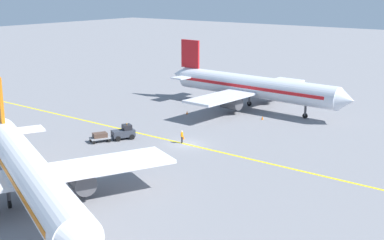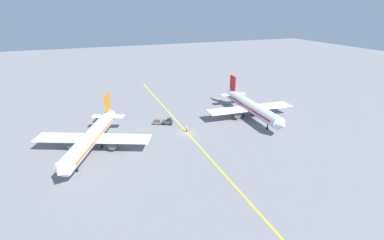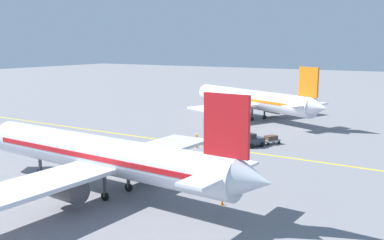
{
  "view_description": "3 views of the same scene",
  "coord_description": "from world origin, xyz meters",
  "px_view_note": "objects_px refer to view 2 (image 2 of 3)",
  "views": [
    {
      "loc": [
        52.44,
        41.08,
        20.1
      ],
      "look_at": [
        0.6,
        1.44,
        3.59
      ],
      "focal_mm": 50.0,
      "sensor_mm": 36.0,
      "label": 1
    },
    {
      "loc": [
        27.07,
        71.91,
        33.31
      ],
      "look_at": [
        -0.84,
        1.39,
        4.26
      ],
      "focal_mm": 28.0,
      "sensor_mm": 36.0,
      "label": 2
    },
    {
      "loc": [
        -54.38,
        -33.11,
        14.37
      ],
      "look_at": [
        -5.75,
        -3.42,
        4.71
      ],
      "focal_mm": 42.0,
      "sensor_mm": 36.0,
      "label": 3
    }
  ],
  "objects_px": {
    "traffic_cone_by_wingtip": "(225,108)",
    "traffic_cone_far_edge": "(244,125)",
    "ground_crew_worker": "(187,129)",
    "airplane_adjacent_stand": "(92,137)",
    "traffic_cone_near_nose": "(214,115)",
    "baggage_cart_trailing": "(157,122)",
    "traffic_cone_mid_apron": "(191,129)",
    "airplane_at_gate": "(251,107)",
    "baggage_tug_dark": "(168,122)"
  },
  "relations": [
    {
      "from": "airplane_adjacent_stand",
      "to": "traffic_cone_near_nose",
      "type": "height_order",
      "value": "airplane_adjacent_stand"
    },
    {
      "from": "airplane_adjacent_stand",
      "to": "traffic_cone_mid_apron",
      "type": "height_order",
      "value": "airplane_adjacent_stand"
    },
    {
      "from": "baggage_tug_dark",
      "to": "traffic_cone_by_wingtip",
      "type": "height_order",
      "value": "baggage_tug_dark"
    },
    {
      "from": "baggage_tug_dark",
      "to": "traffic_cone_far_edge",
      "type": "bearing_deg",
      "value": 155.57
    },
    {
      "from": "airplane_adjacent_stand",
      "to": "baggage_cart_trailing",
      "type": "distance_m",
      "value": 22.46
    },
    {
      "from": "airplane_adjacent_stand",
      "to": "baggage_cart_trailing",
      "type": "xyz_separation_m",
      "value": [
        -19.19,
        -11.31,
        -2.95
      ]
    },
    {
      "from": "baggage_tug_dark",
      "to": "baggage_cart_trailing",
      "type": "height_order",
      "value": "baggage_tug_dark"
    },
    {
      "from": "traffic_cone_near_nose",
      "to": "traffic_cone_mid_apron",
      "type": "xyz_separation_m",
      "value": [
        11.61,
        8.42,
        0.0
      ]
    },
    {
      "from": "baggage_cart_trailing",
      "to": "traffic_cone_far_edge",
      "type": "bearing_deg",
      "value": 155.25
    },
    {
      "from": "ground_crew_worker",
      "to": "traffic_cone_by_wingtip",
      "type": "relative_size",
      "value": 3.05
    },
    {
      "from": "ground_crew_worker",
      "to": "traffic_cone_far_edge",
      "type": "relative_size",
      "value": 3.05
    },
    {
      "from": "traffic_cone_by_wingtip",
      "to": "airplane_at_gate",
      "type": "bearing_deg",
      "value": 104.71
    },
    {
      "from": "ground_crew_worker",
      "to": "traffic_cone_mid_apron",
      "type": "distance_m",
      "value": 1.94
    },
    {
      "from": "traffic_cone_far_edge",
      "to": "traffic_cone_near_nose",
      "type": "bearing_deg",
      "value": -69.6
    },
    {
      "from": "traffic_cone_near_nose",
      "to": "ground_crew_worker",
      "type": "bearing_deg",
      "value": 35.57
    },
    {
      "from": "airplane_adjacent_stand",
      "to": "traffic_cone_by_wingtip",
      "type": "relative_size",
      "value": 61.16
    },
    {
      "from": "baggage_cart_trailing",
      "to": "traffic_cone_far_edge",
      "type": "xyz_separation_m",
      "value": [
        -23.58,
        10.87,
        -0.49
      ]
    },
    {
      "from": "baggage_tug_dark",
      "to": "airplane_adjacent_stand",
      "type": "bearing_deg",
      "value": 23.91
    },
    {
      "from": "airplane_adjacent_stand",
      "to": "traffic_cone_near_nose",
      "type": "xyz_separation_m",
      "value": [
        -38.53,
        -11.83,
        -3.43
      ]
    },
    {
      "from": "airplane_adjacent_stand",
      "to": "traffic_cone_near_nose",
      "type": "relative_size",
      "value": 61.16
    },
    {
      "from": "airplane_at_gate",
      "to": "baggage_cart_trailing",
      "type": "relative_size",
      "value": 12.03
    },
    {
      "from": "baggage_cart_trailing",
      "to": "traffic_cone_far_edge",
      "type": "height_order",
      "value": "baggage_cart_trailing"
    },
    {
      "from": "traffic_cone_by_wingtip",
      "to": "traffic_cone_far_edge",
      "type": "relative_size",
      "value": 1.0
    },
    {
      "from": "traffic_cone_by_wingtip",
      "to": "traffic_cone_far_edge",
      "type": "height_order",
      "value": "same"
    },
    {
      "from": "ground_crew_worker",
      "to": "traffic_cone_by_wingtip",
      "type": "height_order",
      "value": "ground_crew_worker"
    },
    {
      "from": "baggage_cart_trailing",
      "to": "ground_crew_worker",
      "type": "relative_size",
      "value": 1.76
    },
    {
      "from": "traffic_cone_near_nose",
      "to": "traffic_cone_by_wingtip",
      "type": "xyz_separation_m",
      "value": [
        -6.63,
        -5.07,
        0.0
      ]
    },
    {
      "from": "traffic_cone_by_wingtip",
      "to": "baggage_cart_trailing",
      "type": "bearing_deg",
      "value": 12.16
    },
    {
      "from": "baggage_tug_dark",
      "to": "traffic_cone_by_wingtip",
      "type": "relative_size",
      "value": 6.1
    },
    {
      "from": "airplane_at_gate",
      "to": "airplane_adjacent_stand",
      "type": "distance_m",
      "value": 48.45
    },
    {
      "from": "airplane_adjacent_stand",
      "to": "ground_crew_worker",
      "type": "xyz_separation_m",
      "value": [
        -25.37,
        -2.42,
        -2.8
      ]
    },
    {
      "from": "airplane_adjacent_stand",
      "to": "traffic_cone_mid_apron",
      "type": "distance_m",
      "value": 27.34
    },
    {
      "from": "traffic_cone_far_edge",
      "to": "airplane_adjacent_stand",
      "type": "bearing_deg",
      "value": 0.58
    },
    {
      "from": "baggage_tug_dark",
      "to": "traffic_cone_near_nose",
      "type": "height_order",
      "value": "baggage_tug_dark"
    },
    {
      "from": "airplane_at_gate",
      "to": "ground_crew_worker",
      "type": "bearing_deg",
      "value": 7.99
    },
    {
      "from": "baggage_cart_trailing",
      "to": "traffic_cone_by_wingtip",
      "type": "height_order",
      "value": "baggage_cart_trailing"
    },
    {
      "from": "baggage_cart_trailing",
      "to": "ground_crew_worker",
      "type": "distance_m",
      "value": 10.83
    },
    {
      "from": "airplane_adjacent_stand",
      "to": "traffic_cone_near_nose",
      "type": "bearing_deg",
      "value": -162.94
    },
    {
      "from": "traffic_cone_near_nose",
      "to": "airplane_adjacent_stand",
      "type": "bearing_deg",
      "value": 17.06
    },
    {
      "from": "baggage_tug_dark",
      "to": "baggage_cart_trailing",
      "type": "distance_m",
      "value": 3.3
    },
    {
      "from": "baggage_tug_dark",
      "to": "traffic_cone_far_edge",
      "type": "distance_m",
      "value": 22.68
    },
    {
      "from": "traffic_cone_mid_apron",
      "to": "airplane_at_gate",
      "type": "bearing_deg",
      "value": -174.07
    },
    {
      "from": "airplane_at_gate",
      "to": "airplane_adjacent_stand",
      "type": "xyz_separation_m",
      "value": [
        48.12,
        5.61,
        0.0
      ]
    },
    {
      "from": "baggage_cart_trailing",
      "to": "traffic_cone_near_nose",
      "type": "xyz_separation_m",
      "value": [
        -19.34,
        -0.52,
        -0.49
      ]
    },
    {
      "from": "airplane_adjacent_stand",
      "to": "baggage_cart_trailing",
      "type": "height_order",
      "value": "airplane_adjacent_stand"
    },
    {
      "from": "airplane_at_gate",
      "to": "traffic_cone_by_wingtip",
      "type": "xyz_separation_m",
      "value": [
        2.96,
        -11.29,
        -3.43
      ]
    },
    {
      "from": "baggage_cart_trailing",
      "to": "ground_crew_worker",
      "type": "bearing_deg",
      "value": 124.81
    },
    {
      "from": "traffic_cone_mid_apron",
      "to": "traffic_cone_by_wingtip",
      "type": "relative_size",
      "value": 1.0
    },
    {
      "from": "airplane_adjacent_stand",
      "to": "ground_crew_worker",
      "type": "bearing_deg",
      "value": -174.56
    },
    {
      "from": "airplane_at_gate",
      "to": "traffic_cone_near_nose",
      "type": "xyz_separation_m",
      "value": [
        9.59,
        -6.22,
        -3.43
      ]
    }
  ]
}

